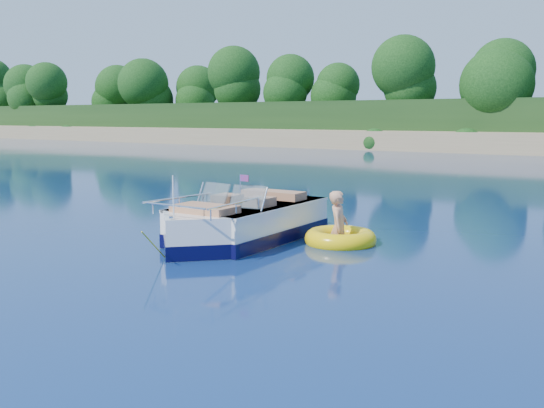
{
  "coord_description": "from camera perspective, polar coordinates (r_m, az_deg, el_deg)",
  "views": [
    {
      "loc": [
        6.36,
        -9.77,
        2.61
      ],
      "look_at": [
        -0.43,
        0.4,
        0.85
      ],
      "focal_mm": 40.0,
      "sensor_mm": 36.0,
      "label": 1
    }
  ],
  "objects": [
    {
      "name": "ground",
      "position": [
        11.95,
        0.64,
        -4.43
      ],
      "size": [
        160.0,
        160.0,
        0.0
      ],
      "primitive_type": "plane",
      "color": "#0A1B4A",
      "rests_on": "ground"
    },
    {
      "name": "motorboat",
      "position": [
        12.77,
        -3.04,
        -2.04
      ],
      "size": [
        1.94,
        5.34,
        1.78
      ],
      "rotation": [
        0.0,
        0.0,
        0.01
      ],
      "color": "white",
      "rests_on": "ground"
    },
    {
      "name": "tow_tube",
      "position": [
        12.69,
        6.44,
        -3.26
      ],
      "size": [
        1.94,
        1.94,
        0.4
      ],
      "rotation": [
        0.0,
        0.0,
        0.38
      ],
      "color": "yellow",
      "rests_on": "ground"
    },
    {
      "name": "boy",
      "position": [
        12.74,
        6.28,
        -3.68
      ],
      "size": [
        0.67,
        0.94,
        1.69
      ],
      "primitive_type": "imported",
      "rotation": [
        0.0,
        -0.17,
        1.94
      ],
      "color": "tan",
      "rests_on": "ground"
    }
  ]
}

